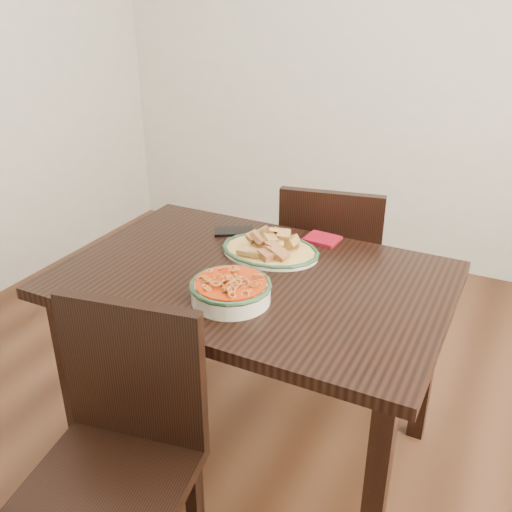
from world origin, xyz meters
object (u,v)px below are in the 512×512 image
at_px(chair_near, 120,445).
at_px(noodle_bowl, 231,288).
at_px(chair_far, 331,268).
at_px(smartphone, 234,231).
at_px(dining_table, 253,298).
at_px(fish_plate, 270,242).

distance_m(chair_near, noodle_bowl, 0.54).
xyz_separation_m(chair_far, smartphone, (-0.29, -0.35, 0.26)).
bearing_deg(dining_table, chair_far, 84.17).
relative_size(fish_plate, smartphone, 2.34).
xyz_separation_m(dining_table, chair_near, (-0.09, -0.63, -0.16)).
height_order(dining_table, chair_near, chair_near).
height_order(chair_far, smartphone, chair_far).
distance_m(chair_near, fish_plate, 0.86).
distance_m(chair_far, chair_near, 1.27).
relative_size(chair_near, fish_plate, 2.50).
relative_size(chair_far, smartphone, 5.85).
bearing_deg(noodle_bowl, dining_table, 95.31).
distance_m(noodle_bowl, smartphone, 0.53).
relative_size(dining_table, fish_plate, 3.60).
relative_size(chair_near, smartphone, 5.85).
bearing_deg(smartphone, dining_table, -81.86).
height_order(chair_far, noodle_bowl, chair_far).
xyz_separation_m(chair_near, smartphone, (-0.14, 0.91, 0.26)).
bearing_deg(dining_table, smartphone, 128.97).
distance_m(dining_table, fish_plate, 0.22).
distance_m(chair_far, fish_plate, 0.55).
bearing_deg(chair_near, dining_table, 72.14).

